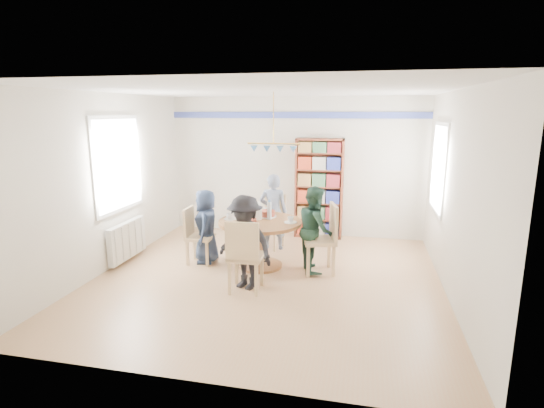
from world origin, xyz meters
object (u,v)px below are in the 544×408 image
(radiator, at_px, (127,240))
(person_near, at_px, (245,243))
(dining_table, at_px, (260,233))
(chair_left, at_px, (195,233))
(chair_right, at_px, (325,235))
(person_left, at_px, (206,226))
(bookshelf, at_px, (319,189))
(person_far, at_px, (273,212))
(person_right, at_px, (315,229))
(chair_near, at_px, (244,253))
(chair_far, at_px, (273,218))

(radiator, distance_m, person_near, 2.32)
(dining_table, distance_m, chair_left, 1.07)
(chair_right, bearing_deg, dining_table, 178.59)
(chair_right, height_order, person_left, person_left)
(dining_table, relative_size, bookshelf, 0.68)
(person_far, height_order, bookshelf, bookshelf)
(person_near, bearing_deg, bookshelf, 96.32)
(chair_left, distance_m, bookshelf, 2.63)
(person_near, relative_size, bookshelf, 0.69)
(dining_table, bearing_deg, person_right, 1.85)
(chair_right, xyz_separation_m, person_far, (-1.01, 0.95, 0.09))
(radiator, distance_m, chair_near, 2.39)
(chair_right, xyz_separation_m, chair_near, (-0.99, -0.99, -0.02))
(chair_left, relative_size, bookshelf, 0.48)
(chair_near, bearing_deg, dining_table, 91.96)
(chair_near, height_order, person_near, person_near)
(person_far, relative_size, person_near, 1.03)
(chair_far, distance_m, person_far, 0.20)
(chair_left, bearing_deg, bookshelf, 46.58)
(chair_far, relative_size, person_right, 0.73)
(chair_left, bearing_deg, person_far, 42.23)
(chair_far, relative_size, bookshelf, 0.50)
(chair_far, distance_m, person_near, 1.91)
(dining_table, relative_size, chair_far, 1.35)
(person_left, relative_size, person_right, 0.91)
(chair_right, relative_size, chair_far, 1.11)
(chair_near, height_order, person_far, person_far)
(person_right, distance_m, bookshelf, 1.84)
(dining_table, distance_m, person_left, 0.91)
(chair_far, bearing_deg, bookshelf, 46.52)
(chair_right, relative_size, person_left, 0.88)
(person_near, bearing_deg, chair_far, 112.11)
(person_far, bearing_deg, chair_far, -78.00)
(dining_table, height_order, person_near, person_near)
(chair_left, bearing_deg, dining_table, 2.52)
(chair_right, bearing_deg, chair_far, 134.27)
(chair_near, relative_size, person_far, 0.75)
(chair_right, bearing_deg, person_right, 161.90)
(person_left, height_order, person_right, person_right)
(bookshelf, bearing_deg, chair_far, -133.48)
(radiator, bearing_deg, person_far, 27.08)
(chair_right, distance_m, person_right, 0.19)
(dining_table, bearing_deg, chair_left, -177.48)
(chair_far, xyz_separation_m, person_right, (0.89, -1.02, 0.13))
(person_right, xyz_separation_m, bookshelf, (-0.14, 1.81, 0.29))
(dining_table, relative_size, person_right, 0.98)
(radiator, distance_m, person_far, 2.51)
(chair_left, height_order, person_far, person_far)
(radiator, relative_size, chair_near, 0.98)
(chair_near, distance_m, bookshelf, 2.96)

